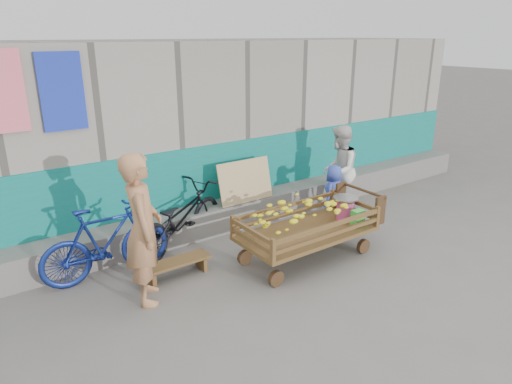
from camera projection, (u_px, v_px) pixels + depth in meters
ground at (322, 286)px, 5.93m from camera, size 80.00×80.00×0.00m
building_wall at (177, 126)px, 8.57m from camera, size 12.00×3.50×3.00m
banana_cart at (305, 220)px, 6.44m from camera, size 2.16×0.99×0.92m
bench at (177, 265)px, 6.12m from camera, size 0.94×0.28×0.23m
vendor_man at (143, 229)px, 5.36m from camera, size 0.65×0.79×1.86m
woman at (339, 170)px, 8.13m from camera, size 0.99×0.95×1.61m
child at (333, 193)px, 7.86m from camera, size 0.58×0.49×1.00m
bicycle_dark at (180, 219)px, 6.80m from camera, size 2.00×1.36×0.99m
bicycle_blue at (106, 242)px, 6.00m from camera, size 1.71×0.51×1.02m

